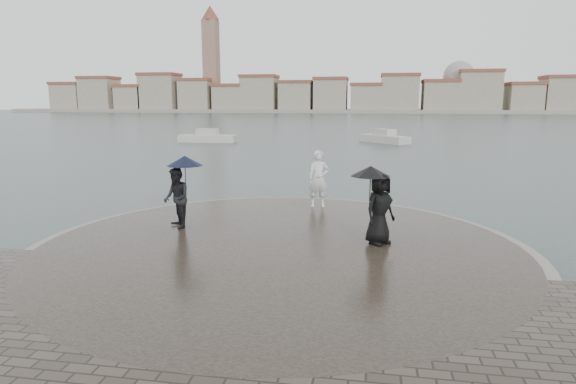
# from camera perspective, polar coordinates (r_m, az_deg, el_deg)

# --- Properties ---
(ground) EXTENTS (400.00, 400.00, 0.00)m
(ground) POSITION_cam_1_polar(r_m,az_deg,el_deg) (9.05, -5.36, -14.72)
(ground) COLOR #2B3835
(ground) RESTS_ON ground
(kerb_ring) EXTENTS (12.50, 12.50, 0.32)m
(kerb_ring) POSITION_cam_1_polar(r_m,az_deg,el_deg) (12.17, -1.05, -7.10)
(kerb_ring) COLOR gray
(kerb_ring) RESTS_ON ground
(quay_tip) EXTENTS (11.90, 11.90, 0.36)m
(quay_tip) POSITION_cam_1_polar(r_m,az_deg,el_deg) (12.17, -1.05, -7.01)
(quay_tip) COLOR #2D261E
(quay_tip) RESTS_ON ground
(statue) EXTENTS (0.77, 0.57, 1.91)m
(statue) POSITION_cam_1_polar(r_m,az_deg,el_deg) (16.20, 3.64, 1.57)
(statue) COLOR silver
(statue) RESTS_ON quay_tip
(visitor_left) EXTENTS (1.27, 1.13, 2.04)m
(visitor_left) POSITION_cam_1_polar(r_m,az_deg,el_deg) (13.78, -12.86, 0.33)
(visitor_left) COLOR black
(visitor_left) RESTS_ON quay_tip
(visitor_right) EXTENTS (1.26, 1.12, 1.95)m
(visitor_right) POSITION_cam_1_polar(r_m,az_deg,el_deg) (12.14, 10.56, -0.95)
(visitor_right) COLOR black
(visitor_right) RESTS_ON quay_tip
(far_skyline) EXTENTS (260.00, 20.00, 37.00)m
(far_skyline) POSITION_cam_1_polar(r_m,az_deg,el_deg) (168.81, 7.07, 11.18)
(far_skyline) COLOR gray
(far_skyline) RESTS_ON ground
(boats) EXTENTS (40.50, 9.44, 1.50)m
(boats) POSITION_cam_1_polar(r_m,az_deg,el_deg) (45.06, 12.54, 5.97)
(boats) COLOR #B7B2A5
(boats) RESTS_ON ground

